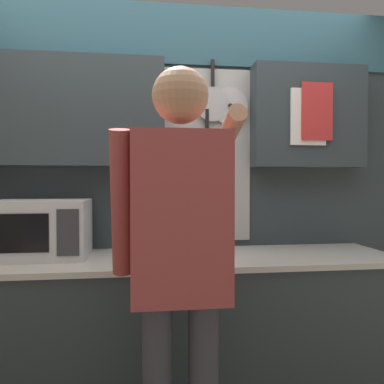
# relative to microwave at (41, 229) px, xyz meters

# --- Properties ---
(base_cabinet_counter) EXTENTS (2.37, 0.63, 0.93)m
(base_cabinet_counter) POSITION_rel_microwave_xyz_m (0.81, -0.06, -0.63)
(base_cabinet_counter) COLOR #2D383D
(base_cabinet_counter) RESTS_ON ground_plane
(back_wall_unit) EXTENTS (2.94, 0.23, 2.47)m
(back_wall_unit) POSITION_rel_microwave_xyz_m (0.80, 0.23, 0.39)
(back_wall_unit) COLOR #2D383D
(back_wall_unit) RESTS_ON ground_plane
(microwave) EXTENTS (0.51, 0.35, 0.32)m
(microwave) POSITION_rel_microwave_xyz_m (0.00, 0.00, 0.00)
(microwave) COLOR silver
(microwave) RESTS_ON base_cabinet_counter
(knife_block) EXTENTS (0.11, 0.15, 0.28)m
(knife_block) POSITION_rel_microwave_xyz_m (0.91, 0.00, -0.06)
(knife_block) COLOR brown
(knife_block) RESTS_ON base_cabinet_counter
(utensil_crock) EXTENTS (0.13, 0.13, 0.34)m
(utensil_crock) POSITION_rel_microwave_xyz_m (0.61, 0.00, -0.09)
(utensil_crock) COLOR white
(utensil_crock) RESTS_ON base_cabinet_counter
(person) EXTENTS (0.54, 0.67, 1.79)m
(person) POSITION_rel_microwave_xyz_m (0.70, -0.68, -0.01)
(person) COLOR #383842
(person) RESTS_ON ground_plane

